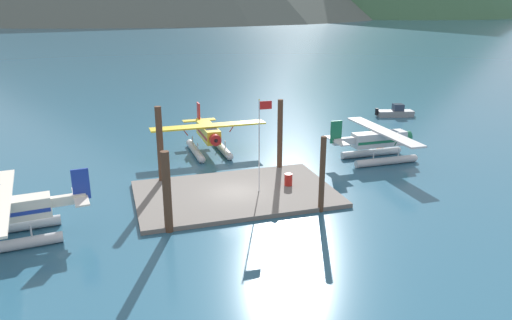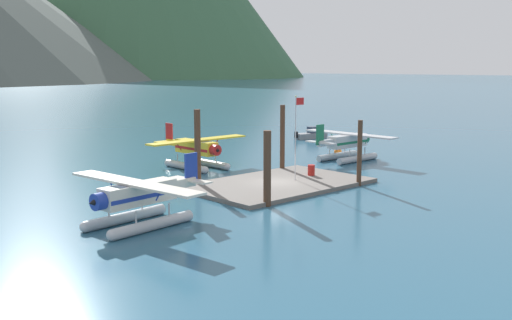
{
  "view_description": "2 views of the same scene",
  "coord_description": "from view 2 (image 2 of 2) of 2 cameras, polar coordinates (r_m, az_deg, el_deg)",
  "views": [
    {
      "loc": [
        -8.15,
        -31.19,
        13.18
      ],
      "look_at": [
        1.71,
        0.56,
        2.33
      ],
      "focal_mm": 34.11,
      "sensor_mm": 36.0,
      "label": 1
    },
    {
      "loc": [
        -31.96,
        -31.79,
        9.16
      ],
      "look_at": [
        1.35,
        3.87,
        1.44
      ],
      "focal_mm": 41.42,
      "sensor_mm": 36.0,
      "label": 2
    }
  ],
  "objects": [
    {
      "name": "flagpole",
      "position": [
        46.38,
        3.94,
        3.07
      ],
      "size": [
        0.95,
        0.1,
        6.65
      ],
      "color": "silver",
      "rests_on": "dock_platform"
    },
    {
      "name": "piling_near_right",
      "position": [
        46.28,
        9.97,
        0.66
      ],
      "size": [
        0.37,
        0.37,
        5.12
      ],
      "primitive_type": "cylinder",
      "color": "#4C3323",
      "rests_on": "ground"
    },
    {
      "name": "piling_near_left",
      "position": [
        38.87,
        1.09,
        -0.84
      ],
      "size": [
        0.51,
        0.51,
        5.05
      ],
      "primitive_type": "cylinder",
      "color": "#4C3323",
      "rests_on": "ground"
    },
    {
      "name": "boat_grey_open_east",
      "position": [
        76.7,
        5.41,
        2.46
      ],
      "size": [
        4.81,
        2.45,
        1.5
      ],
      "color": "gray",
      "rests_on": "ground"
    },
    {
      "name": "fuel_drum",
      "position": [
        48.84,
        5.36,
        -0.98
      ],
      "size": [
        0.62,
        0.62,
        0.88
      ],
      "color": "#AD1E19",
      "rests_on": "dock_platform"
    },
    {
      "name": "seaplane_silver_stbd_fwd",
      "position": [
        58.84,
        8.84,
        1.48
      ],
      "size": [
        7.98,
        10.4,
        3.84
      ],
      "color": "#B7BABF",
      "rests_on": "ground"
    },
    {
      "name": "piling_far_left",
      "position": [
        45.4,
        -5.66,
        1.13
      ],
      "size": [
        0.49,
        0.49,
        5.97
      ],
      "primitive_type": "cylinder",
      "color": "#4C3323",
      "rests_on": "ground"
    },
    {
      "name": "dock_platform",
      "position": [
        45.97,
        2.06,
        -2.32
      ],
      "size": [
        13.95,
        8.85,
        0.3
      ],
      "primitive_type": "cube",
      "color": "#66605B",
      "rests_on": "ground"
    },
    {
      "name": "seaplane_cream_port_aft",
      "position": [
        34.75,
        -11.31,
        -3.79
      ],
      "size": [
        7.95,
        10.49,
        3.84
      ],
      "color": "#B7BABF",
      "rests_on": "ground"
    },
    {
      "name": "mooring_buoy",
      "position": [
        61.95,
        7.92,
        0.78
      ],
      "size": [
        0.81,
        0.81,
        0.81
      ],
      "primitive_type": "sphere",
      "color": "orange",
      "rests_on": "ground"
    },
    {
      "name": "seaplane_yellow_bow_centre",
      "position": [
        53.95,
        -5.76,
        0.87
      ],
      "size": [
        10.42,
        7.98,
        3.84
      ],
      "color": "#B7BABF",
      "rests_on": "ground"
    },
    {
      "name": "ground_plane",
      "position": [
        46.0,
        2.06,
        -2.5
      ],
      "size": [
        1200.0,
        1200.0,
        0.0
      ],
      "primitive_type": "plane",
      "color": "#285670"
    },
    {
      "name": "piling_far_right",
      "position": [
        51.9,
        2.57,
        2.1
      ],
      "size": [
        0.43,
        0.43,
        5.88
      ],
      "primitive_type": "cylinder",
      "color": "#4C3323",
      "rests_on": "ground"
    }
  ]
}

